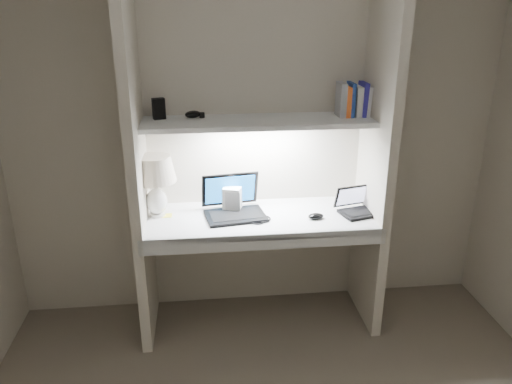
{
  "coord_description": "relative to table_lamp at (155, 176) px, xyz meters",
  "views": [
    {
      "loc": [
        -0.34,
        -1.64,
        2.03
      ],
      "look_at": [
        -0.04,
        1.05,
        1.0
      ],
      "focal_mm": 35.0,
      "sensor_mm": 36.0,
      "label": 1
    }
  ],
  "objects": [
    {
      "name": "back_wall",
      "position": [
        0.64,
        0.2,
        0.22
      ],
      "size": [
        3.2,
        0.01,
        2.5
      ],
      "primitive_type": "cube",
      "color": "beige",
      "rests_on": "floor"
    },
    {
      "name": "alcove_panel_left",
      "position": [
        -0.09,
        -0.08,
        0.22
      ],
      "size": [
        0.06,
        0.55,
        2.5
      ],
      "primitive_type": "cube",
      "color": "beige",
      "rests_on": "floor"
    },
    {
      "name": "alcove_panel_right",
      "position": [
        1.37,
        -0.08,
        0.22
      ],
      "size": [
        0.06,
        0.55,
        2.5
      ],
      "primitive_type": "cube",
      "color": "beige",
      "rests_on": "floor"
    },
    {
      "name": "desk",
      "position": [
        0.64,
        -0.08,
        -0.28
      ],
      "size": [
        1.4,
        0.55,
        0.04
      ],
      "primitive_type": "cube",
      "color": "white",
      "rests_on": "alcove_panel_left"
    },
    {
      "name": "desk_apron",
      "position": [
        0.64,
        -0.34,
        -0.31
      ],
      "size": [
        1.46,
        0.03,
        0.1
      ],
      "primitive_type": "cube",
      "color": "silver",
      "rests_on": "desk"
    },
    {
      "name": "shelf",
      "position": [
        0.64,
        0.02,
        0.32
      ],
      "size": [
        1.4,
        0.36,
        0.03
      ],
      "primitive_type": "cube",
      "color": "silver",
      "rests_on": "back_wall"
    },
    {
      "name": "strip_light",
      "position": [
        0.64,
        0.02,
        0.29
      ],
      "size": [
        0.6,
        0.04,
        0.02
      ],
      "primitive_type": "cube",
      "color": "white",
      "rests_on": "shelf"
    },
    {
      "name": "table_lamp",
      "position": [
        0.0,
        0.0,
        0.0
      ],
      "size": [
        0.27,
        0.27,
        0.39
      ],
      "color": "white",
      "rests_on": "desk"
    },
    {
      "name": "laptop_main",
      "position": [
        0.48,
        -0.02,
        -0.21
      ],
      "size": [
        0.41,
        0.36,
        0.25
      ],
      "rotation": [
        0.0,
        0.0,
        0.15
      ],
      "color": "black",
      "rests_on": "desk"
    },
    {
      "name": "laptop_netbook",
      "position": [
        1.27,
        -0.09,
        -0.22
      ],
      "size": [
        0.3,
        0.27,
        0.16
      ],
      "rotation": [
        0.0,
        0.0,
        0.25
      ],
      "color": "black",
      "rests_on": "desk"
    },
    {
      "name": "speaker",
      "position": [
        0.47,
        0.02,
        -0.18
      ],
      "size": [
        0.13,
        0.11,
        0.16
      ],
      "primitive_type": "cube",
      "rotation": [
        0.0,
        0.0,
        -0.31
      ],
      "color": "silver",
      "rests_on": "desk"
    },
    {
      "name": "mouse",
      "position": [
        0.98,
        -0.16,
        -0.25
      ],
      "size": [
        0.11,
        0.07,
        0.04
      ],
      "primitive_type": "ellipsoid",
      "rotation": [
        0.0,
        0.0,
        0.13
      ],
      "color": "black",
      "rests_on": "desk"
    },
    {
      "name": "cable_coil",
      "position": [
        0.65,
        -0.14,
        -0.26
      ],
      "size": [
        0.13,
        0.13,
        0.01
      ],
      "primitive_type": "torus",
      "rotation": [
        0.0,
        0.0,
        -0.18
      ],
      "color": "black",
      "rests_on": "desk"
    },
    {
      "name": "sticky_note",
      "position": [
        0.06,
        -0.01,
        -0.26
      ],
      "size": [
        0.07,
        0.07,
        0.0
      ],
      "primitive_type": "cube",
      "rotation": [
        0.0,
        0.0,
        -0.02
      ],
      "color": "yellow",
      "rests_on": "desk"
    },
    {
      "name": "book_row",
      "position": [
        1.24,
        0.06,
        0.43
      ],
      "size": [
        0.2,
        0.14,
        0.21
      ],
      "color": "silver",
      "rests_on": "shelf"
    },
    {
      "name": "shelf_box",
      "position": [
        0.04,
        0.1,
        0.39
      ],
      "size": [
        0.08,
        0.07,
        0.13
      ],
      "primitive_type": "cube",
      "rotation": [
        0.0,
        0.0,
        0.26
      ],
      "color": "black",
      "rests_on": "shelf"
    },
    {
      "name": "shelf_gadget",
      "position": [
        0.25,
        0.11,
        0.35
      ],
      "size": [
        0.12,
        0.11,
        0.04
      ],
      "primitive_type": "ellipsoid",
      "rotation": [
        0.0,
        0.0,
        0.41
      ],
      "color": "black",
      "rests_on": "shelf"
    }
  ]
}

